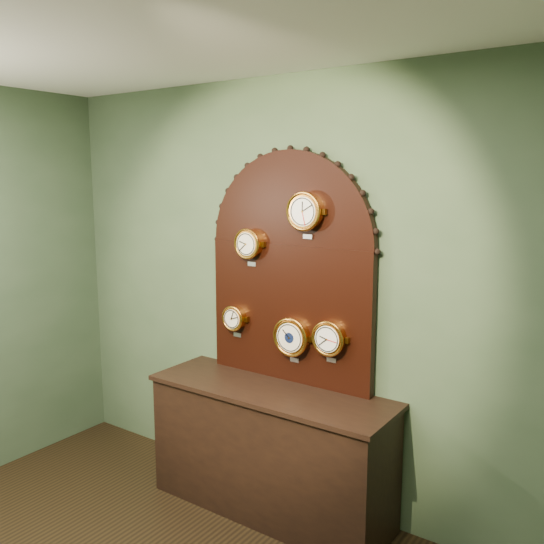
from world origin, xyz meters
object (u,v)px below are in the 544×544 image
Objects in this scene: display_board at (290,261)px; hygrometer at (235,318)px; roman_clock at (249,244)px; tide_clock at (329,338)px; shop_counter at (270,452)px; barometer at (292,337)px; arabic_clock at (305,211)px.

hygrometer is at bearing -170.90° from display_board.
tide_clock is at bearing -0.05° from roman_clock.
tide_clock is at bearing -0.10° from hygrometer.
roman_clock is at bearing 179.95° from tide_clock.
tide_clock is at bearing -11.20° from display_board.
barometer is (0.06, 0.15, 0.75)m from shop_counter.
arabic_clock is (0.15, 0.15, 1.55)m from shop_counter.
shop_counter is 1.57m from arabic_clock.
tide_clock reaches higher than shop_counter.
barometer is at bearing -46.80° from display_board.
display_board is at bearing 13.29° from roman_clock.
roman_clock is at bearing 179.76° from barometer.
roman_clock is at bearing -166.71° from display_board.
barometer is (0.06, -0.07, -0.48)m from display_board.
tide_clock reaches higher than barometer.
hygrometer is at bearing 179.82° from arabic_clock.
roman_clock is 0.93× the size of tide_clock.
roman_clock is 0.83× the size of barometer.
arabic_clock reaches higher than roman_clock.
display_board is 0.56m from tide_clock.
hygrometer reaches higher than barometer.
shop_counter is at bearing -20.80° from hygrometer.
arabic_clock is at bearing -23.50° from display_board.
shop_counter is 5.80× the size of tide_clock.
tide_clock is (0.27, 0.00, 0.03)m from barometer.
arabic_clock is 0.81m from barometer.
barometer is at bearing -0.27° from hygrometer.
shop_counter is 5.20× the size of barometer.
display_board is at bearing 90.00° from shop_counter.
shop_counter is 6.97× the size of hygrometer.
arabic_clock is (0.43, -0.00, 0.23)m from roman_clock.
display_board reaches higher than arabic_clock.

